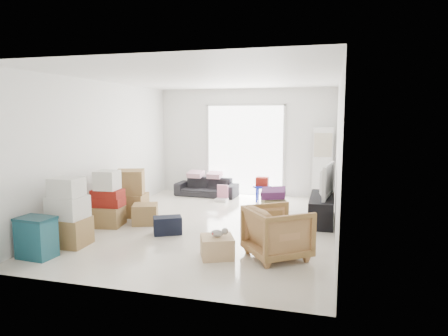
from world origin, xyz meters
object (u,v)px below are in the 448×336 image
at_px(armchair, 277,230).
at_px(sofa, 207,184).
at_px(television, 322,193).
at_px(wood_crate, 217,247).
at_px(tv_console, 322,209).
at_px(storage_bins, 36,237).
at_px(kids_table, 262,184).
at_px(ottoman, 273,209).
at_px(ac_tower, 323,165).

bearing_deg(armchair, sofa, -5.96).
bearing_deg(television, wood_crate, 158.02).
xyz_separation_m(tv_console, wood_crate, (-1.40, -2.40, -0.09)).
height_order(television, storage_bins, television).
distance_m(tv_console, kids_table, 2.04).
bearing_deg(kids_table, tv_console, -45.77).
relative_size(armchair, wood_crate, 1.80).
distance_m(sofa, kids_table, 1.50).
bearing_deg(kids_table, ottoman, -72.26).
height_order(armchair, kids_table, armchair).
bearing_deg(ottoman, wood_crate, -101.50).
distance_m(tv_console, sofa, 3.37).
distance_m(ac_tower, storage_bins, 6.34).
bearing_deg(ottoman, sofa, 137.19).
xyz_separation_m(kids_table, wood_crate, (0.01, -3.85, -0.26)).
bearing_deg(kids_table, ac_tower, 17.98).
xyz_separation_m(armchair, wood_crate, (-0.84, -0.20, -0.26)).
height_order(tv_console, kids_table, kids_table).
relative_size(ac_tower, storage_bins, 2.93).
xyz_separation_m(ac_tower, sofa, (-2.83, -0.15, -0.57)).
relative_size(tv_console, television, 1.35).
relative_size(kids_table, wood_crate, 1.28).
distance_m(ac_tower, ottoman, 2.25).
bearing_deg(sofa, tv_console, -28.09).
bearing_deg(sofa, wood_crate, -67.25).
xyz_separation_m(ottoman, kids_table, (-0.49, 1.52, 0.20)).
xyz_separation_m(television, wood_crate, (-1.40, -2.40, -0.41)).
height_order(sofa, ottoman, sofa).
relative_size(ac_tower, wood_crate, 3.85).
bearing_deg(wood_crate, tv_console, 59.67).
height_order(sofa, wood_crate, sofa).
distance_m(kids_table, wood_crate, 3.86).
relative_size(sofa, ottoman, 3.76).
bearing_deg(storage_bins, kids_table, 61.41).
distance_m(armchair, ottoman, 2.17).
bearing_deg(tv_console, television, 0.00).
xyz_separation_m(storage_bins, ottoman, (2.97, 3.04, -0.09)).
distance_m(tv_console, television, 0.32).
relative_size(tv_console, storage_bins, 2.47).
distance_m(storage_bins, kids_table, 5.19).
height_order(ac_tower, storage_bins, ac_tower).
bearing_deg(kids_table, television, -45.77).
bearing_deg(ottoman, armchair, -80.23).
height_order(tv_console, armchair, armchair).
xyz_separation_m(ac_tower, wood_crate, (-1.35, -4.30, -0.72)).
distance_m(ac_tower, kids_table, 1.51).
xyz_separation_m(television, storage_bins, (-3.90, -3.11, -0.26)).
height_order(sofa, kids_table, sofa).
bearing_deg(armchair, kids_table, -23.31).
distance_m(ottoman, wood_crate, 2.38).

